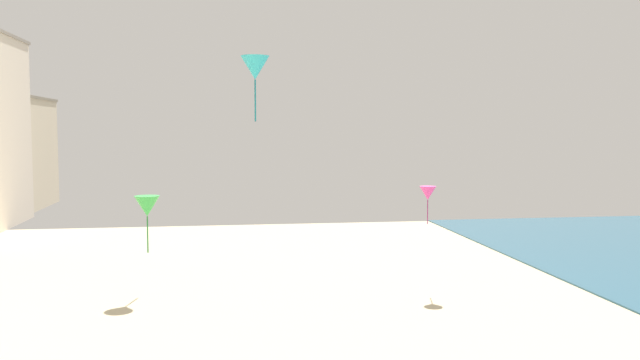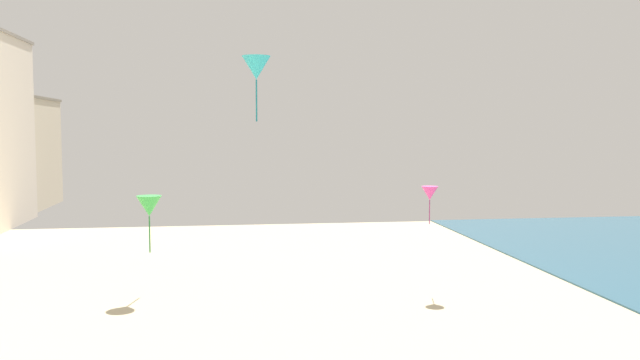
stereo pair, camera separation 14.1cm
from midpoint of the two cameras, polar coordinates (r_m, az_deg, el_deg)
kite_cyan_delta at (r=31.73m, az=-5.30°, el=9.45°), size 1.34×1.34×3.04m
kite_magenta_delta at (r=41.13m, az=9.39°, el=-1.11°), size 1.02×1.02×2.31m
kite_green_delta at (r=40.72m, az=-14.21°, el=-2.16°), size 1.48×1.48×3.37m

